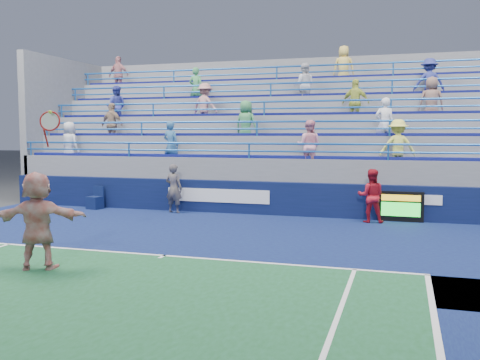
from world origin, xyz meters
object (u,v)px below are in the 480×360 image
(judge_chair, at_px, (95,202))
(line_judge, at_px, (174,188))
(serve_speed_board, at_px, (401,207))
(ball_girl, at_px, (371,196))
(tennis_player, at_px, (38,220))

(judge_chair, bearing_deg, line_judge, -0.48)
(serve_speed_board, distance_m, judge_chair, 10.41)
(serve_speed_board, relative_size, judge_chair, 1.66)
(judge_chair, bearing_deg, serve_speed_board, 1.80)
(ball_girl, bearing_deg, judge_chair, -4.79)
(judge_chair, xyz_separation_m, ball_girl, (9.54, -0.09, 0.55))
(serve_speed_board, distance_m, ball_girl, 1.02)
(judge_chair, distance_m, tennis_player, 8.55)
(serve_speed_board, height_order, ball_girl, ball_girl)
(judge_chair, bearing_deg, ball_girl, -0.53)
(line_judge, bearing_deg, serve_speed_board, -170.44)
(serve_speed_board, relative_size, tennis_player, 0.43)
(ball_girl, bearing_deg, serve_speed_board, -158.59)
(tennis_player, bearing_deg, serve_speed_board, 49.77)
(line_judge, distance_m, ball_girl, 6.48)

